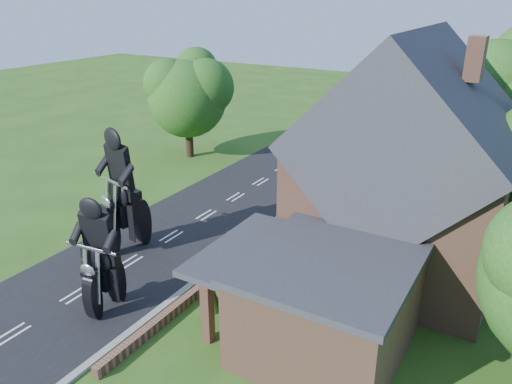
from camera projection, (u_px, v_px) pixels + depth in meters
The scene contains 16 objects.
ground at pixel (129, 262), 22.73m from camera, with size 120.00×120.00×0.00m, color #295016.
road at pixel (129, 262), 22.72m from camera, with size 7.00×80.00×0.02m, color black.
kerb at pixel (193, 283), 20.99m from camera, with size 0.30×80.00×0.12m, color gray.
garden_wall at pixel (265, 237), 24.62m from camera, with size 0.30×22.00×0.40m, color #875A44.
house at pixel (405, 174), 20.96m from camera, with size 9.54×8.64×10.24m.
annex at pixel (324, 302), 16.78m from camera, with size 7.05×5.94×3.44m.
tree_behind_left at pixel (418, 93), 30.42m from camera, with size 6.94×6.40×9.16m.
tree_far_road at pixel (192, 92), 35.41m from camera, with size 6.08×5.60×7.84m.
shrub_a at pixel (211, 297), 19.23m from camera, with size 0.90×0.90×1.10m, color #153711.
shrub_b at pixel (245, 268), 21.23m from camera, with size 0.90×0.90×1.10m, color #153711.
shrub_c at pixel (273, 244), 23.22m from camera, with size 0.90×0.90×1.10m, color #153711.
shrub_d at pixel (317, 207), 27.22m from camera, with size 0.90×0.90×1.10m, color #153711.
shrub_e at pixel (335, 192), 29.22m from camera, with size 0.90×0.90×1.10m, color #153711.
shrub_f at pixel (350, 179), 31.21m from camera, with size 0.90×0.90×1.10m, color #153711.
motorcycle_lead at pixel (105, 294), 19.11m from camera, with size 0.39×1.53×1.42m, color black, non-canonical shape.
motorcycle_follow at pixel (127, 232), 23.62m from camera, with size 0.49×1.93×1.80m, color black, non-canonical shape.
Camera 1 is at (15.07, -14.18, 11.50)m, focal length 35.00 mm.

